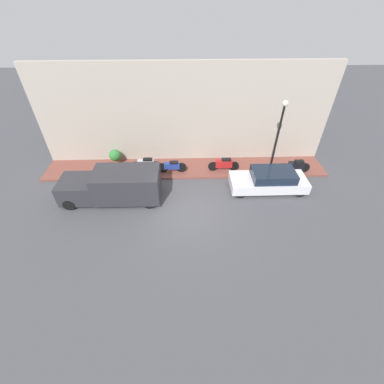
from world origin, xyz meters
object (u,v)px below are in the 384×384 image
Objects in this scene: parked_car at (269,180)px; potted_plant at (115,156)px; delivery_van at (112,186)px; streetlamp at (279,130)px; scooter_silver at (146,164)px; motorcycle_blue at (172,166)px; motorcycle_red at (224,164)px; motorcycle_black at (296,166)px.

potted_plant is (2.74, 9.37, 0.10)m from parked_car.
streetlamp reaches higher than delivery_van.
scooter_silver is (2.57, -1.51, -0.33)m from delivery_van.
scooter_silver is 0.41× the size of streetlamp.
motorcycle_blue is at bearing -53.49° from delivery_van.
streetlamp is (-0.61, -7.70, 2.50)m from scooter_silver.
scooter_silver is 1.85× the size of potted_plant.
delivery_van reaches higher than motorcycle_red.
delivery_van reaches higher than motorcycle_blue.
delivery_van reaches higher than potted_plant.
streetlamp reaches higher than potted_plant.
motorcycle_blue is at bearing 88.13° from motorcycle_black.
potted_plant reaches higher than motorcycle_black.
motorcycle_red is at bearing 53.32° from parked_car.
parked_car is 2.84m from streetlamp.
parked_car reaches higher than potted_plant.
motorcycle_blue is 6.59m from streetlamp.
scooter_silver is (0.15, 4.89, 0.00)m from motorcycle_red.
motorcycle_black reaches higher than motorcycle_red.
motorcycle_blue is 0.95× the size of scooter_silver.
streetlamp is at bearing -78.00° from delivery_van.
scooter_silver is at bearing -111.06° from potted_plant.
motorcycle_black is at bearing -79.18° from delivery_van.
streetlamp is at bearing -93.50° from motorcycle_blue.
delivery_van is at bearing -170.49° from potted_plant.
streetlamp is (-0.12, 1.66, 2.51)m from motorcycle_black.
motorcycle_red is 1.09× the size of motorcycle_black.
motorcycle_black is 1.76× the size of potted_plant.
potted_plant is (0.80, 2.07, 0.13)m from scooter_silver.
parked_car is 2.32× the size of scooter_silver.
motorcycle_blue is 7.73m from motorcycle_black.
motorcycle_red is 0.42× the size of streetlamp.
motorcycle_blue is 0.39× the size of streetlamp.
motorcycle_red is (0.09, -3.25, 0.04)m from motorcycle_blue.
parked_car is at bearing 125.03° from motorcycle_black.
streetlamp reaches higher than motorcycle_blue.
parked_car is 3.00m from motorcycle_red.
parked_car is at bearing -106.75° from motorcycle_blue.
streetlamp is (-0.46, -2.81, 2.51)m from motorcycle_red.
scooter_silver reaches higher than motorcycle_blue.
potted_plant reaches higher than motorcycle_red.
motorcycle_red is 4.89m from scooter_silver.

